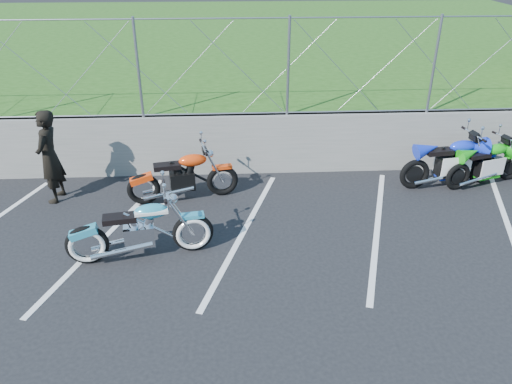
{
  "coord_description": "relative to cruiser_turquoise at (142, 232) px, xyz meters",
  "views": [
    {
      "loc": [
        -0.19,
        -6.54,
        4.69
      ],
      "look_at": [
        0.23,
        1.3,
        0.62
      ],
      "focal_mm": 35.0,
      "sensor_mm": 36.0,
      "label": 1
    }
  ],
  "objects": [
    {
      "name": "chain_link_fence",
      "position": [
        1.64,
        3.18,
        1.83
      ],
      "size": [
        28.0,
        0.03,
        2.0
      ],
      "color": "gray",
      "rests_on": "retaining_wall"
    },
    {
      "name": "parking_lines",
      "position": [
        2.84,
        0.68,
        -0.46
      ],
      "size": [
        18.29,
        4.31,
        0.01
      ],
      "color": "silver",
      "rests_on": "ground"
    },
    {
      "name": "grass_field",
      "position": [
        1.64,
        13.18,
        0.18
      ],
      "size": [
        30.0,
        20.0,
        1.3
      ],
      "primitive_type": "cube",
      "color": "#214A13",
      "rests_on": "ground"
    },
    {
      "name": "ground",
      "position": [
        1.64,
        -0.32,
        -0.47
      ],
      "size": [
        90.0,
        90.0,
        0.0
      ],
      "primitive_type": "plane",
      "color": "black",
      "rests_on": "ground"
    },
    {
      "name": "person_standing",
      "position": [
        -2.02,
        2.08,
        0.45
      ],
      "size": [
        0.49,
        0.7,
        1.83
      ],
      "primitive_type": "imported",
      "rotation": [
        0.0,
        0.0,
        -1.65
      ],
      "color": "black",
      "rests_on": "ground"
    },
    {
      "name": "cruiser_turquoise",
      "position": [
        0.0,
        0.0,
        0.0
      ],
      "size": [
        2.33,
        0.73,
        1.16
      ],
      "rotation": [
        0.0,
        0.0,
        0.17
      ],
      "color": "black",
      "rests_on": "ground"
    },
    {
      "name": "retaining_wall",
      "position": [
        1.64,
        3.18,
        0.18
      ],
      "size": [
        30.0,
        0.22,
        1.3
      ],
      "primitive_type": "cube",
      "color": "slate",
      "rests_on": "ground"
    },
    {
      "name": "sportbike_blue",
      "position": [
        5.97,
        2.29,
        0.02
      ],
      "size": [
        2.16,
        0.77,
        1.12
      ],
      "rotation": [
        0.0,
        0.0,
        0.14
      ],
      "color": "black",
      "rests_on": "ground"
    },
    {
      "name": "naked_orange",
      "position": [
        0.53,
        1.95,
        -0.0
      ],
      "size": [
        2.16,
        0.73,
        1.09
      ],
      "rotation": [
        0.0,
        0.0,
        0.2
      ],
      "color": "black",
      "rests_on": "ground"
    },
    {
      "name": "sportbike_green",
      "position": [
        6.74,
        2.29,
        -0.03
      ],
      "size": [
        1.89,
        0.77,
        1.01
      ],
      "rotation": [
        0.0,
        0.0,
        0.29
      ],
      "color": "black",
      "rests_on": "ground"
    }
  ]
}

